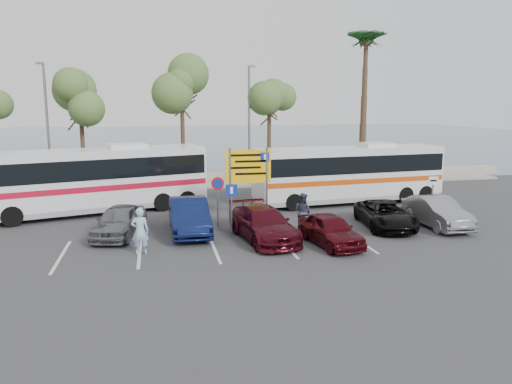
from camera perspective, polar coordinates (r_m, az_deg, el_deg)
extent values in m
plane|color=#323235|center=(21.26, -1.92, -5.44)|extent=(120.00, 120.00, 0.00)
cube|color=gray|center=(34.82, -5.75, 0.80)|extent=(44.00, 2.40, 0.15)
cube|color=#A49783|center=(36.75, -6.07, 1.65)|extent=(48.00, 0.80, 0.60)
plane|color=#45586E|center=(80.47, -9.08, 6.00)|extent=(140.00, 140.00, 0.00)
cylinder|color=#382619|center=(34.64, -19.15, 4.57)|extent=(0.28, 0.28, 5.04)
cylinder|color=#382619|center=(34.36, -8.34, 5.45)|extent=(0.28, 0.28, 5.60)
cylinder|color=#382619|center=(35.21, 1.51, 5.33)|extent=(0.28, 0.28, 5.18)
cylinder|color=#382619|center=(37.29, 12.20, 9.08)|extent=(0.48, 0.48, 10.00)
cylinder|color=slate|center=(34.47, -22.70, 6.79)|extent=(0.16, 0.16, 8.00)
cylinder|color=slate|center=(34.08, -23.31, 13.38)|extent=(0.12, 0.90, 0.12)
cube|color=slate|center=(33.58, -23.48, 13.34)|extent=(0.45, 0.25, 0.12)
cylinder|color=slate|center=(34.42, -0.79, 7.57)|extent=(0.16, 0.16, 8.00)
cylinder|color=slate|center=(34.03, -0.66, 14.20)|extent=(0.12, 0.90, 0.12)
cube|color=slate|center=(33.53, -0.49, 14.17)|extent=(0.45, 0.25, 0.12)
cylinder|color=slate|center=(23.97, -2.98, 0.75)|extent=(0.12, 0.12, 3.60)
cylinder|color=slate|center=(24.30, 1.22, 0.89)|extent=(0.12, 0.12, 3.60)
cube|color=yellow|center=(23.99, -0.87, 2.94)|extent=(2.20, 0.06, 1.60)
cube|color=#0C2699|center=(24.05, 1.03, 4.04)|extent=(0.42, 0.01, 0.42)
cylinder|color=slate|center=(23.23, -4.38, -1.33)|extent=(0.07, 0.07, 2.20)
cylinder|color=#B20C0C|center=(23.03, -4.40, 0.97)|extent=(0.60, 0.03, 0.60)
cylinder|color=slate|center=(21.73, -2.81, -2.11)|extent=(0.07, 0.07, 2.20)
cube|color=#0C2699|center=(21.54, -2.82, 0.21)|extent=(0.50, 0.03, 0.50)
cylinder|color=slate|center=(25.80, 19.47, -0.73)|extent=(0.07, 0.07, 2.20)
cube|color=white|center=(25.63, 19.61, 1.24)|extent=(0.50, 0.03, 0.40)
cube|color=silver|center=(27.14, -17.97, 1.67)|extent=(11.71, 5.65, 2.83)
cube|color=black|center=(27.08, -18.03, 2.72)|extent=(11.50, 5.62, 1.01)
cube|color=#AB0D24|center=(27.21, -17.92, 0.73)|extent=(11.61, 5.64, 0.29)
cube|color=gray|center=(27.37, -17.81, -1.25)|extent=(11.59, 5.59, 0.53)
cube|color=silver|center=(26.97, -18.15, 4.88)|extent=(2.28, 2.02, 0.23)
cube|color=silver|center=(29.08, 10.61, 2.38)|extent=(11.21, 3.55, 2.71)
cube|color=black|center=(29.02, 10.64, 3.32)|extent=(11.00, 3.56, 0.96)
cube|color=#C7440B|center=(29.14, 10.59, 1.53)|extent=(11.11, 3.56, 0.28)
cube|color=gray|center=(29.29, 10.53, -0.25)|extent=(11.10, 3.51, 0.51)
cube|color=silver|center=(28.92, 10.71, 5.25)|extent=(1.99, 1.66, 0.22)
imported|color=slate|center=(22.33, -15.36, -3.23)|extent=(2.54, 4.29, 1.37)
imported|color=#0E1945|center=(22.29, -7.65, -2.75)|extent=(1.69, 4.70, 1.54)
imported|color=#470B16|center=(20.99, 0.90, -3.70)|extent=(2.58, 4.97, 1.38)
imported|color=#4A0A12|center=(20.52, 8.51, -4.28)|extent=(2.03, 3.92, 1.28)
imported|color=black|center=(23.89, 14.59, -2.51)|extent=(2.57, 4.61, 1.22)
imported|color=gray|center=(24.72, 19.96, -2.17)|extent=(1.50, 4.23, 1.39)
imported|color=#95B7D9|center=(19.53, -13.11, -4.37)|extent=(0.67, 0.45, 1.81)
imported|color=#32384C|center=(22.68, 5.37, -2.25)|extent=(1.01, 1.06, 1.72)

